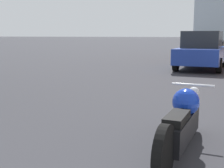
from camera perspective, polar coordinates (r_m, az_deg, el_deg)
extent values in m
cylinder|color=black|center=(4.95, 14.54, -5.42)|extent=(0.15, 0.62, 0.62)
cylinder|color=black|center=(3.33, 9.45, -12.42)|extent=(0.15, 0.62, 0.62)
cube|color=black|center=(4.12, 12.53, -7.97)|extent=(0.34, 1.33, 0.32)
sphere|color=#1433AD|center=(4.30, 13.37, -3.21)|extent=(0.37, 0.37, 0.37)
cube|color=black|center=(3.80, 11.78, -6.12)|extent=(0.26, 0.62, 0.10)
sphere|color=silver|center=(4.91, 14.75, -1.43)|extent=(0.16, 0.16, 0.16)
cylinder|color=silver|center=(4.76, 14.57, -0.17)|extent=(0.62, 0.08, 0.04)
cube|color=#1E3899|center=(14.39, 16.06, 5.13)|extent=(2.09, 4.23, 0.65)
cube|color=#23282D|center=(14.36, 16.18, 7.84)|extent=(1.67, 2.08, 0.71)
cylinder|color=black|center=(15.80, 13.53, 4.37)|extent=(0.24, 0.62, 0.61)
cylinder|color=black|center=(15.59, 19.77, 4.04)|extent=(0.24, 0.62, 0.61)
cylinder|color=black|center=(13.30, 11.59, 3.61)|extent=(0.24, 0.62, 0.61)
cylinder|color=black|center=(13.06, 19.00, 3.21)|extent=(0.24, 0.62, 0.61)
cube|color=black|center=(27.06, 18.00, 6.78)|extent=(1.80, 3.98, 0.67)
cube|color=#23282D|center=(27.05, 18.07, 8.13)|extent=(1.48, 1.93, 0.60)
cylinder|color=black|center=(28.35, 16.52, 6.25)|extent=(0.22, 0.66, 0.66)
cylinder|color=black|center=(28.25, 19.74, 6.09)|extent=(0.22, 0.66, 0.66)
cylinder|color=black|center=(25.93, 16.04, 6.05)|extent=(0.22, 0.66, 0.66)
cylinder|color=black|center=(25.82, 19.55, 5.87)|extent=(0.22, 0.66, 0.66)
cube|color=silver|center=(39.09, 18.23, 7.28)|extent=(1.75, 4.53, 0.66)
cube|color=#23282D|center=(39.08, 18.28, 8.18)|extent=(1.45, 2.19, 0.57)
cylinder|color=black|center=(40.54, 17.20, 6.91)|extent=(0.21, 0.61, 0.60)
cylinder|color=black|center=(40.46, 19.42, 6.80)|extent=(0.21, 0.61, 0.60)
cylinder|color=black|center=(37.76, 16.91, 6.79)|extent=(0.21, 0.61, 0.60)
cylinder|color=black|center=(37.68, 19.30, 6.67)|extent=(0.21, 0.61, 0.60)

